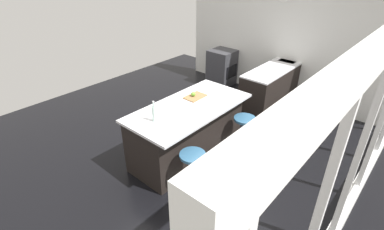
# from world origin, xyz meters

# --- Properties ---
(ground_plane) EXTENTS (7.65, 7.65, 0.00)m
(ground_plane) POSITION_xyz_m (0.00, 0.00, 0.00)
(ground_plane) COLOR black
(window_panel_rear) EXTENTS (5.89, 0.12, 2.62)m
(window_panel_rear) POSITION_xyz_m (-0.00, 2.49, 1.26)
(window_panel_rear) COLOR silver
(window_panel_rear) RESTS_ON ground_plane
(interior_partition_left) EXTENTS (0.15, 4.97, 2.62)m
(interior_partition_left) POSITION_xyz_m (-2.94, -0.00, 1.31)
(interior_partition_left) COLOR silver
(interior_partition_left) RESTS_ON ground_plane
(sink_cabinet) EXTENTS (2.53, 0.60, 1.21)m
(sink_cabinet) POSITION_xyz_m (-2.60, 0.26, 0.47)
(sink_cabinet) COLOR black
(sink_cabinet) RESTS_ON ground_plane
(oven_range) EXTENTS (0.60, 0.61, 0.90)m
(oven_range) POSITION_xyz_m (-2.59, -1.35, 0.45)
(oven_range) COLOR #38383D
(oven_range) RESTS_ON ground_plane
(kitchen_island) EXTENTS (2.05, 1.00, 0.93)m
(kitchen_island) POSITION_xyz_m (0.26, 0.04, 0.47)
(kitchen_island) COLOR black
(kitchen_island) RESTS_ON ground_plane
(stool_by_window) EXTENTS (0.44, 0.44, 0.68)m
(stool_by_window) POSITION_xyz_m (-0.38, 0.71, 0.32)
(stool_by_window) COLOR #B7B7BC
(stool_by_window) RESTS_ON ground_plane
(stool_middle) EXTENTS (0.44, 0.44, 0.68)m
(stool_middle) POSITION_xyz_m (0.91, 0.71, 0.32)
(stool_middle) COLOR #B7B7BC
(stool_middle) RESTS_ON ground_plane
(cutting_board) EXTENTS (0.36, 0.24, 0.02)m
(cutting_board) POSITION_xyz_m (-0.04, -0.06, 0.94)
(cutting_board) COLOR olive
(cutting_board) RESTS_ON kitchen_island
(apple_green) EXTENTS (0.08, 0.08, 0.08)m
(apple_green) POSITION_xyz_m (-0.02, -0.09, 0.99)
(apple_green) COLOR #609E2D
(apple_green) RESTS_ON cutting_board
(water_bottle) EXTENTS (0.06, 0.06, 0.31)m
(water_bottle) POSITION_xyz_m (0.93, 0.01, 1.05)
(water_bottle) COLOR silver
(water_bottle) RESTS_ON kitchen_island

